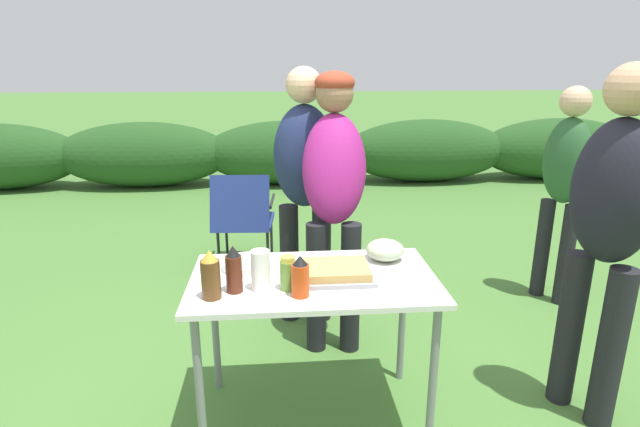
% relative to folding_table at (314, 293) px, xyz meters
% --- Properties ---
extents(ground_plane, '(60.00, 60.00, 0.00)m').
position_rel_folding_table_xyz_m(ground_plane, '(0.00, 0.00, -0.66)').
color(ground_plane, '#477533').
extents(shrub_hedge, '(14.40, 0.90, 0.90)m').
position_rel_folding_table_xyz_m(shrub_hedge, '(0.00, 4.99, -0.21)').
color(shrub_hedge, '#234C1E').
rests_on(shrub_hedge, ground).
extents(folding_table, '(1.10, 0.64, 0.74)m').
position_rel_folding_table_xyz_m(folding_table, '(0.00, 0.00, 0.00)').
color(folding_table, silver).
rests_on(folding_table, ground).
extents(food_tray, '(0.35, 0.27, 0.06)m').
position_rel_folding_table_xyz_m(food_tray, '(0.09, -0.01, 0.10)').
color(food_tray, '#9E9EA3').
rests_on(food_tray, folding_table).
extents(plate_stack, '(0.23, 0.23, 0.04)m').
position_rel_folding_table_xyz_m(plate_stack, '(-0.30, 0.13, 0.10)').
color(plate_stack, white).
rests_on(plate_stack, folding_table).
extents(mixing_bowl, '(0.19, 0.19, 0.10)m').
position_rel_folding_table_xyz_m(mixing_bowl, '(0.36, 0.18, 0.13)').
color(mixing_bowl, '#ADBC99').
rests_on(mixing_bowl, folding_table).
extents(paper_cup_stack, '(0.08, 0.08, 0.17)m').
position_rel_folding_table_xyz_m(paper_cup_stack, '(-0.23, -0.11, 0.16)').
color(paper_cup_stack, white).
rests_on(paper_cup_stack, folding_table).
extents(relish_jar, '(0.07, 0.07, 0.15)m').
position_rel_folding_table_xyz_m(relish_jar, '(-0.12, -0.12, 0.15)').
color(relish_jar, olive).
rests_on(relish_jar, folding_table).
extents(beer_bottle, '(0.08, 0.08, 0.21)m').
position_rel_folding_table_xyz_m(beer_bottle, '(-0.43, -0.17, 0.18)').
color(beer_bottle, brown).
rests_on(beer_bottle, folding_table).
extents(bbq_sauce_bottle, '(0.07, 0.07, 0.20)m').
position_rel_folding_table_xyz_m(bbq_sauce_bottle, '(-0.34, -0.12, 0.17)').
color(bbq_sauce_bottle, '#562314').
rests_on(bbq_sauce_bottle, folding_table).
extents(hot_sauce_bottle, '(0.07, 0.07, 0.18)m').
position_rel_folding_table_xyz_m(hot_sauce_bottle, '(-0.07, -0.19, 0.16)').
color(hot_sauce_bottle, '#CC4214').
rests_on(hot_sauce_bottle, folding_table).
extents(standing_person_in_red_jacket, '(0.41, 0.52, 1.62)m').
position_rel_folding_table_xyz_m(standing_person_in_red_jacket, '(0.17, 0.71, 0.35)').
color(standing_person_in_red_jacket, black).
rests_on(standing_person_in_red_jacket, ground).
extents(standing_person_in_dark_puffer, '(0.41, 0.46, 1.67)m').
position_rel_folding_table_xyz_m(standing_person_in_dark_puffer, '(1.31, -0.07, 0.34)').
color(standing_person_in_dark_puffer, black).
rests_on(standing_person_in_dark_puffer, ground).
extents(standing_person_in_olive_jacket, '(0.41, 0.32, 1.65)m').
position_rel_folding_table_xyz_m(standing_person_in_olive_jacket, '(0.02, 0.99, 0.32)').
color(standing_person_in_olive_jacket, black).
rests_on(standing_person_in_olive_jacket, ground).
extents(standing_person_with_beanie, '(0.37, 0.40, 1.52)m').
position_rel_folding_table_xyz_m(standing_person_with_beanie, '(1.81, 1.14, 0.26)').
color(standing_person_with_beanie, black).
rests_on(standing_person_with_beanie, ground).
extents(camp_chair_green_behind_table, '(0.51, 0.62, 0.83)m').
position_rel_folding_table_xyz_m(camp_chair_green_behind_table, '(-0.44, 1.88, -0.20)').
color(camp_chair_green_behind_table, navy).
rests_on(camp_chair_green_behind_table, ground).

